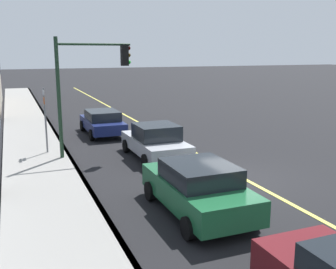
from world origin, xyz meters
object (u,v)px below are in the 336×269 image
car_silver (156,141)px  traffic_light_mast (88,77)px  car_navy (102,122)px  car_green (198,187)px  street_sign_post (45,116)px

car_silver → traffic_light_mast: 3.97m
car_navy → car_green: bearing=-179.6°
traffic_light_mast → street_sign_post: (1.14, 1.74, -1.75)m
traffic_light_mast → street_sign_post: 2.72m
car_green → street_sign_post: 9.05m
car_silver → street_sign_post: size_ratio=1.42×
car_silver → street_sign_post: street_sign_post is taller
car_green → car_navy: bearing=0.4°
car_green → car_navy: (11.90, 0.09, -0.06)m
car_green → traffic_light_mast: (7.18, 1.66, 2.75)m
car_silver → traffic_light_mast: traffic_light_mast is taller
car_green → street_sign_post: street_sign_post is taller
car_silver → car_navy: size_ratio=1.01×
car_green → traffic_light_mast: 7.87m
car_green → car_navy: car_green is taller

